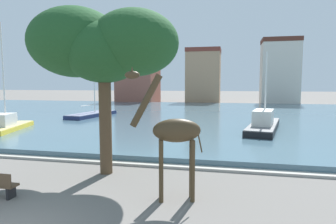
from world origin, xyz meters
TOP-DOWN VIEW (x-y plane):
  - harbor_water at (0.00, 28.51)m, footprint 85.16×41.14m
  - quay_edge_coping at (0.00, 7.69)m, footprint 85.16×0.50m
  - giraffe_statue at (3.94, 3.95)m, footprint 2.54×1.04m
  - sailboat_yellow at (-11.34, 13.81)m, footprint 3.94×6.80m
  - sailboat_black at (8.43, 18.48)m, footprint 3.63×9.79m
  - sailboat_navy at (-8.84, 24.23)m, footprint 2.87×8.31m
  - shade_tree at (0.37, 6.36)m, footprint 6.53×4.04m
  - townhouse_tall_gabled at (-12.74, 51.40)m, footprint 7.51×8.03m
  - townhouse_corner_house at (0.34, 52.32)m, footprint 6.63×5.40m
  - townhouse_narrow_midrow at (14.39, 51.54)m, footprint 6.67×5.27m

SIDE VIEW (x-z plane):
  - quay_edge_coping at x=0.00m, z-range 0.00..0.12m
  - harbor_water at x=0.00m, z-range 0.00..0.39m
  - sailboat_navy at x=-8.84m, z-range -2.97..3.80m
  - sailboat_yellow at x=-11.34m, z-range -3.72..4.84m
  - sailboat_black at x=8.43m, z-range -2.57..3.83m
  - giraffe_statue at x=3.94m, z-range 0.05..4.55m
  - townhouse_tall_gabled at x=-12.74m, z-range 0.01..10.08m
  - townhouse_corner_house at x=0.34m, z-range 0.01..10.76m
  - shade_tree at x=0.37m, z-range 1.93..9.16m
  - townhouse_narrow_midrow at x=14.39m, z-range 0.02..12.11m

